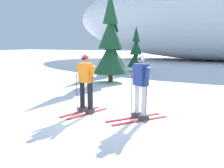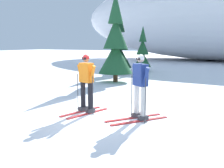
{
  "view_description": "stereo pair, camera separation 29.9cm",
  "coord_description": "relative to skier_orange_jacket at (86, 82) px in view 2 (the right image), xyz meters",
  "views": [
    {
      "loc": [
        3.63,
        -6.37,
        2.13
      ],
      "look_at": [
        0.38,
        0.24,
        0.95
      ],
      "focal_mm": 41.27,
      "sensor_mm": 36.0,
      "label": 1
    },
    {
      "loc": [
        3.89,
        -6.23,
        2.13
      ],
      "look_at": [
        0.38,
        0.24,
        0.95
      ],
      "focal_mm": 41.27,
      "sensor_mm": 36.0,
      "label": 2
    }
  ],
  "objects": [
    {
      "name": "pine_tree_center_right",
      "position": [
        -2.2,
        6.09,
        1.07
      ],
      "size": [
        1.87,
        1.87,
        4.83
      ],
      "color": "#47301E",
      "rests_on": "ground"
    },
    {
      "name": "skier_navy_jacket",
      "position": [
        1.72,
        0.09,
        0.01
      ],
      "size": [
        1.4,
        1.72,
        1.82
      ],
      "color": "red",
      "rests_on": "ground"
    },
    {
      "name": "pine_tree_far_left",
      "position": [
        -3.71,
        9.55,
        0.88
      ],
      "size": [
        1.69,
        1.69,
        4.38
      ],
      "color": "#47301E",
      "rests_on": "ground"
    },
    {
      "name": "skier_orange_jacket",
      "position": [
        0.0,
        0.0,
        0.0
      ],
      "size": [
        0.83,
        1.64,
        1.79
      ],
      "color": "red",
      "rests_on": "ground"
    },
    {
      "name": "ground_plane",
      "position": [
        0.48,
        -0.19,
        -0.95
      ],
      "size": [
        120.0,
        120.0,
        0.0
      ],
      "primitive_type": "plane",
      "color": "white"
    },
    {
      "name": "pine_tree_center_left",
      "position": [
        -2.85,
        11.7,
        0.47
      ],
      "size": [
        1.31,
        1.31,
        3.38
      ],
      "color": "#47301E",
      "rests_on": "ground"
    }
  ]
}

